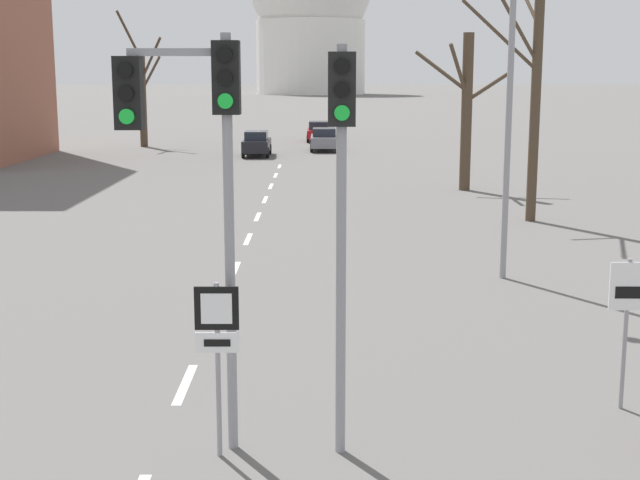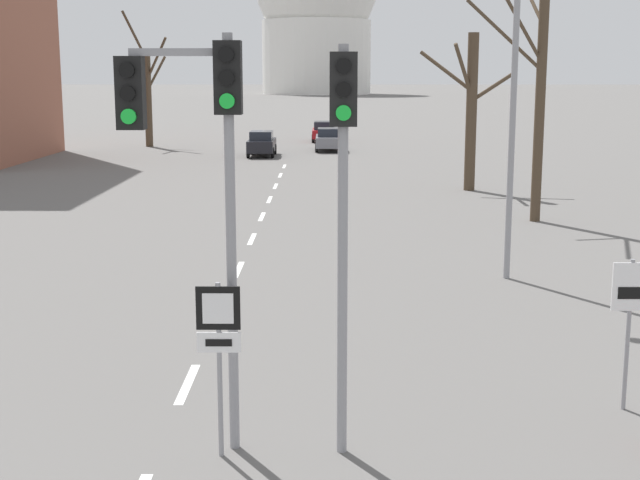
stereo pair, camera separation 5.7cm
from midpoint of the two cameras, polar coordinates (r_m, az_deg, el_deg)
lane_stripe_1 at (r=15.61m, az=-8.36°, el=-9.09°), size 0.16×2.00×0.01m
lane_stripe_2 at (r=19.86m, az=-6.42°, el=-4.71°), size 0.16×2.00×0.01m
lane_stripe_3 at (r=24.21m, az=-5.18°, el=-1.89°), size 0.16×2.00×0.01m
lane_stripe_4 at (r=28.60m, az=-4.32°, el=0.07°), size 0.16×2.00×0.01m
lane_stripe_5 at (r=33.02m, az=-3.69°, el=1.50°), size 0.16×2.00×0.01m
lane_stripe_6 at (r=37.46m, az=-3.21°, el=2.60°), size 0.16×2.00×0.01m
lane_stripe_7 at (r=41.91m, az=-2.83°, el=3.46°), size 0.16×2.00×0.01m
lane_stripe_8 at (r=46.37m, az=-2.52°, el=4.16°), size 0.16×2.00×0.01m
lane_stripe_9 at (r=50.84m, az=-2.27°, el=4.74°), size 0.16×2.00×0.01m
traffic_signal_centre_tall at (r=12.05m, az=-7.74°, el=6.31°), size 1.66×0.34×5.76m
traffic_signal_near_right at (r=11.85m, az=1.61°, el=4.07°), size 0.36×0.34×5.61m
route_sign_post at (r=12.23m, az=-6.36°, el=-6.34°), size 0.60×0.08×2.48m
speed_limit_sign at (r=14.66m, az=19.32°, el=-4.18°), size 0.60×0.08×2.43m
street_lamp_right at (r=22.97m, az=11.55°, el=10.95°), size 2.12×0.36×8.98m
sedan_near_left at (r=69.30m, az=0.28°, el=6.97°), size 1.85×4.34×1.55m
sedan_near_right at (r=61.03m, az=0.62°, el=6.47°), size 1.88×4.44×1.54m
sedan_mid_centre at (r=57.11m, az=-3.72°, el=6.20°), size 1.71×4.13×1.61m
bare_tree_left_near at (r=65.49m, az=-10.92°, el=9.29°), size 3.36×2.20×9.55m
bare_tree_right_near at (r=40.73m, az=9.66°, el=8.33°), size 4.22×2.37×6.99m
bare_tree_right_far at (r=32.53m, az=13.77°, el=9.51°), size 2.71×4.10×9.30m
capitol_dome at (r=225.54m, az=-0.22°, el=14.55°), size 29.85×29.85×42.16m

